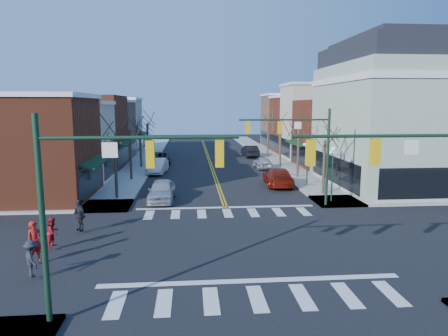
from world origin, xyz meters
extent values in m
plane|color=black|center=(0.00, 0.00, 0.00)|extent=(160.00, 160.00, 0.00)
cube|color=#9E9B93|center=(-8.75, 20.00, 0.07)|extent=(3.50, 70.00, 0.15)
cube|color=#9E9B93|center=(8.75, 20.00, 0.07)|extent=(3.50, 70.00, 0.15)
cube|color=maroon|center=(-15.50, 11.75, 4.00)|extent=(10.00, 8.50, 8.00)
cube|color=#BEB49C|center=(-15.50, 19.50, 3.75)|extent=(10.00, 7.00, 7.50)
cube|color=maroon|center=(-15.50, 27.50, 4.25)|extent=(10.00, 9.00, 8.50)
cube|color=#865F4A|center=(-15.50, 35.75, 3.90)|extent=(10.00, 7.50, 7.80)
cube|color=#BEB49C|center=(-15.50, 43.50, 4.10)|extent=(10.00, 8.00, 8.20)
cube|color=maroon|center=(15.50, 25.75, 4.00)|extent=(10.00, 8.50, 8.00)
cube|color=#BEB49C|center=(15.50, 33.50, 5.00)|extent=(10.00, 7.00, 10.00)
cube|color=maroon|center=(15.50, 41.00, 4.25)|extent=(10.00, 8.00, 8.50)
cube|color=#865F4A|center=(15.50, 49.00, 4.50)|extent=(10.00, 8.00, 9.00)
cube|color=#A2B199|center=(16.50, 14.50, 5.50)|extent=(12.00, 14.00, 11.00)
cube|color=white|center=(16.50, 14.50, 9.60)|extent=(12.25, 14.25, 0.50)
cube|color=black|center=(16.50, 14.50, 11.90)|extent=(11.40, 13.40, 1.80)
cube|color=black|center=(16.50, 14.50, 13.00)|extent=(9.80, 11.80, 0.60)
cylinder|color=#14331E|center=(-7.40, -7.40, 3.60)|extent=(0.20, 0.20, 7.20)
cylinder|color=#14331E|center=(-4.15, -7.40, 6.40)|extent=(6.50, 0.12, 0.12)
cube|color=gold|center=(-3.83, -7.40, 5.85)|extent=(0.28, 0.28, 0.90)
cube|color=gold|center=(-1.55, -7.40, 5.85)|extent=(0.28, 0.28, 0.90)
cylinder|color=#14331E|center=(4.15, -7.40, 6.40)|extent=(6.50, 0.12, 0.12)
cube|color=gold|center=(3.83, -7.40, 5.85)|extent=(0.28, 0.28, 0.90)
cube|color=gold|center=(1.55, -7.40, 5.85)|extent=(0.28, 0.28, 0.90)
cylinder|color=#14331E|center=(7.40, 7.40, 3.60)|extent=(0.20, 0.20, 7.20)
cylinder|color=#14331E|center=(4.15, 7.40, 6.40)|extent=(6.50, 0.12, 0.12)
cube|color=gold|center=(3.83, 7.40, 5.85)|extent=(0.28, 0.28, 0.90)
cube|color=gold|center=(1.55, 7.40, 5.85)|extent=(0.28, 0.28, 0.90)
cylinder|color=#14331E|center=(8.20, 8.50, 2.00)|extent=(0.12, 0.12, 4.00)
sphere|color=white|center=(8.20, 8.50, 4.15)|extent=(0.36, 0.36, 0.36)
cylinder|color=#14331E|center=(8.20, 15.00, 2.00)|extent=(0.12, 0.12, 4.00)
sphere|color=white|center=(8.20, 15.00, 4.15)|extent=(0.36, 0.36, 0.36)
cylinder|color=#382B21|center=(-8.40, 11.00, 2.38)|extent=(0.24, 0.24, 4.76)
cylinder|color=#382B21|center=(-8.40, 19.00, 2.52)|extent=(0.24, 0.24, 5.04)
cylinder|color=#382B21|center=(-8.40, 27.00, 2.27)|extent=(0.24, 0.24, 4.55)
cylinder|color=#382B21|center=(-8.40, 35.00, 2.45)|extent=(0.24, 0.24, 4.90)
cylinder|color=#382B21|center=(8.40, 11.00, 2.31)|extent=(0.24, 0.24, 4.62)
cylinder|color=#382B21|center=(8.40, 19.00, 2.59)|extent=(0.24, 0.24, 5.18)
cylinder|color=#382B21|center=(8.40, 27.00, 2.42)|extent=(0.24, 0.24, 4.83)
cylinder|color=#382B21|center=(8.40, 35.00, 2.48)|extent=(0.24, 0.24, 4.97)
imported|color=silver|center=(-4.80, 10.18, 0.83)|extent=(2.12, 4.94, 1.66)
imported|color=silver|center=(-6.15, 23.08, 0.81)|extent=(2.18, 5.05, 1.62)
imported|color=black|center=(-6.40, 30.10, 0.74)|extent=(2.82, 5.49, 1.48)
imported|color=maroon|center=(5.55, 15.29, 0.83)|extent=(2.68, 5.86, 1.66)
imported|color=silver|center=(5.91, 25.34, 0.72)|extent=(1.92, 4.29, 1.43)
imported|color=black|center=(6.06, 36.18, 0.83)|extent=(2.12, 5.14, 1.66)
imported|color=#B31913|center=(-9.84, -1.97, 1.13)|extent=(0.82, 0.84, 1.95)
imported|color=#AA121A|center=(-9.65, -0.03, 0.93)|extent=(0.78, 0.90, 1.57)
imported|color=black|center=(-9.02, 2.60, 1.08)|extent=(1.10, 1.09, 1.87)
imported|color=#212129|center=(-9.34, -3.72, 0.96)|extent=(1.10, 1.20, 1.62)
camera|label=1|loc=(-2.51, -20.55, 7.46)|focal=32.00mm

